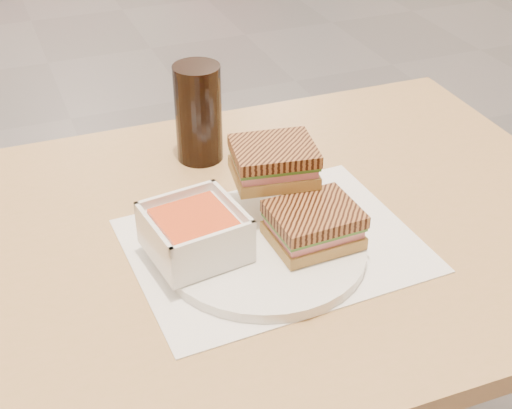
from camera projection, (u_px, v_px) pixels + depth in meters
name	position (u px, v px, depth m)	size (l,w,h in m)	color
main_table	(186.00, 307.00, 1.01)	(1.21, 0.72, 0.75)	#AD7F51
tray_liner	(274.00, 245.00, 0.94)	(0.38, 0.30, 0.00)	white
plate	(264.00, 250.00, 0.92)	(0.26, 0.26, 0.01)	white
soup_bowl	(195.00, 234.00, 0.89)	(0.13, 0.13, 0.06)	white
panini_lower	(314.00, 225.00, 0.91)	(0.11, 0.10, 0.05)	#A78544
panini_upper	(274.00, 161.00, 0.94)	(0.12, 0.11, 0.05)	#A78544
cola_glass	(198.00, 113.00, 1.09)	(0.07, 0.07, 0.15)	black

